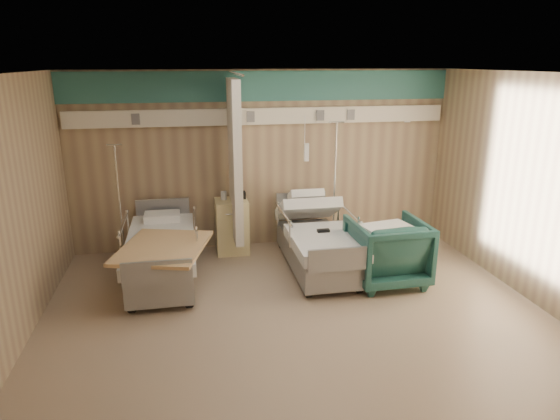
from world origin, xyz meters
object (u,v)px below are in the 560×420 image
(bed_right, at_px, (317,248))
(visitor_armchair, at_px, (387,251))
(bed_left, at_px, (162,259))
(iv_stand_right, at_px, (333,221))
(iv_stand_left, at_px, (123,238))
(bedside_cabinet, at_px, (232,226))

(bed_right, bearing_deg, visitor_armchair, -37.38)
(bed_left, bearing_deg, iv_stand_right, 17.91)
(iv_stand_right, relative_size, iv_stand_left, 1.13)
(visitor_armchair, xyz_separation_m, iv_stand_right, (-0.31, 1.49, -0.03))
(bed_right, relative_size, iv_stand_left, 1.21)
(visitor_armchair, distance_m, iv_stand_right, 1.52)
(bed_left, height_order, iv_stand_left, iv_stand_left)
(bed_left, xyz_separation_m, visitor_armchair, (3.01, -0.62, 0.13))
(bedside_cabinet, height_order, iv_stand_left, iv_stand_left)
(bedside_cabinet, height_order, visitor_armchair, visitor_armchair)
(bed_left, distance_m, visitor_armchair, 3.07)
(bed_right, distance_m, bed_left, 2.20)
(visitor_armchair, bearing_deg, iv_stand_left, -23.16)
(visitor_armchair, distance_m, iv_stand_left, 3.88)
(bed_right, xyz_separation_m, bed_left, (-2.20, 0.00, 0.00))
(bed_right, bearing_deg, iv_stand_right, 60.18)
(bedside_cabinet, height_order, iv_stand_right, iv_stand_right)
(visitor_armchair, xyz_separation_m, iv_stand_left, (-3.61, 1.44, -0.08))
(bed_right, distance_m, iv_stand_right, 1.01)
(iv_stand_left, bearing_deg, visitor_armchair, -21.70)
(bed_right, bearing_deg, bed_left, 180.00)
(bedside_cabinet, distance_m, iv_stand_right, 1.65)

